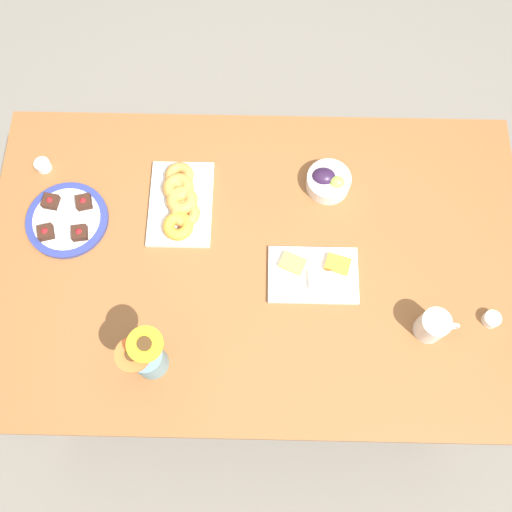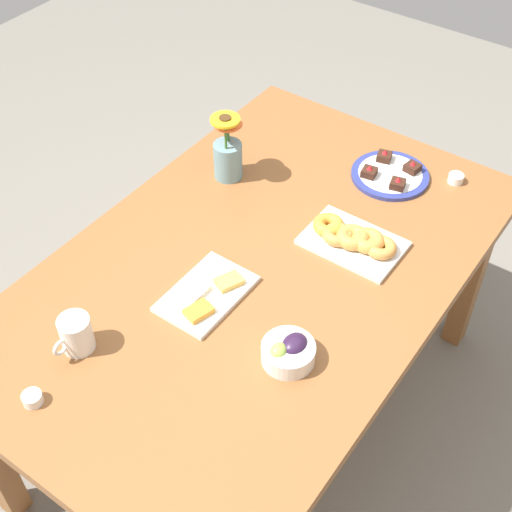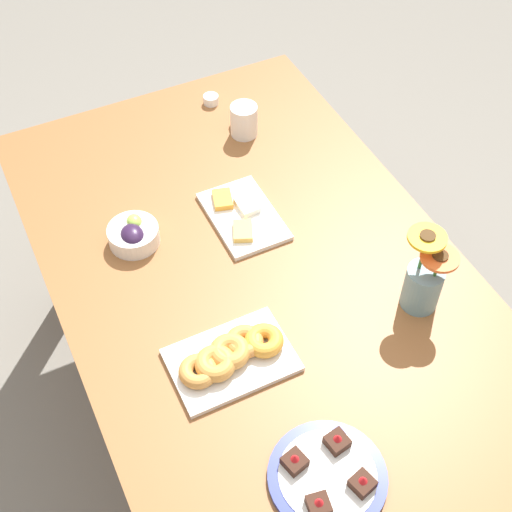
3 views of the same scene
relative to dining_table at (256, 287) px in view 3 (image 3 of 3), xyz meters
name	(u,v)px [view 3 (image 3 of 3)]	position (x,y,z in m)	size (l,w,h in m)	color
ground_plane	(256,407)	(0.00, 0.00, -0.65)	(6.00, 6.00, 0.00)	slate
dining_table	(256,287)	(0.00, 0.00, 0.00)	(1.60, 1.00, 0.74)	brown
coffee_mug	(244,120)	(0.49, -0.20, 0.14)	(0.12, 0.08, 0.10)	white
grape_bowl	(133,234)	(0.21, 0.25, 0.12)	(0.13, 0.13, 0.07)	white
cheese_platter	(242,215)	(0.17, -0.04, 0.10)	(0.26, 0.17, 0.03)	white
croissant_platter	(231,356)	(-0.23, 0.18, 0.11)	(0.19, 0.28, 0.05)	white
jam_cup_berry	(211,99)	(0.67, -0.17, 0.10)	(0.05, 0.05, 0.03)	white
dessert_plate	(327,476)	(-0.57, 0.12, 0.10)	(0.25, 0.25, 0.05)	navy
flower_vase	(424,282)	(-0.28, -0.31, 0.17)	(0.13, 0.11, 0.23)	#6B939E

